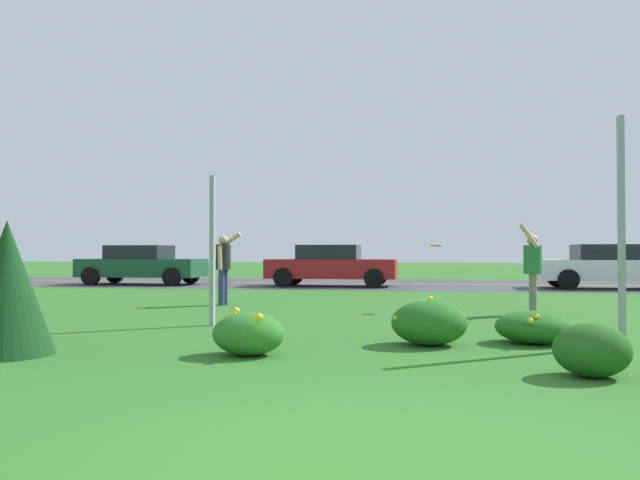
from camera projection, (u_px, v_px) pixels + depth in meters
ground_plane at (408, 308)px, 13.35m from camera, size 120.00×120.00×0.00m
highway_strip at (416, 284)px, 23.31m from camera, size 120.00×8.65×0.01m
highway_center_stripe at (416, 284)px, 23.31m from camera, size 120.00×0.16×0.00m
daylily_clump_front_left at (592, 350)px, 5.97m from camera, size 0.72×0.70×0.51m
daylily_clump_mid_left at (429, 323)px, 8.01m from camera, size 0.97×0.91×0.60m
daylily_clump_mid_right at (249, 334)px, 7.23m from camera, size 0.84×0.73×0.54m
daylily_clump_front_center at (533, 327)px, 8.18m from camera, size 0.98×0.95×0.43m
sign_post_near_path at (212, 250)px, 10.20m from camera, size 0.07×0.10×2.45m
sign_post_by_roadside at (621, 231)px, 7.95m from camera, size 0.07×0.10×2.94m
evergreen_shrub_side at (6, 287)px, 7.26m from camera, size 1.10×1.10×1.57m
person_thrower_dark_shirt at (223, 263)px, 14.11m from camera, size 0.55×0.52×1.65m
person_catcher_green_shirt at (533, 267)px, 11.96m from camera, size 0.45×0.51×1.74m
frisbee_orange at (436, 246)px, 12.72m from camera, size 0.24×0.24×0.05m
car_dark_green_leftmost at (142, 265)px, 23.11m from camera, size 4.50×2.00×1.45m
car_red_center_left at (331, 265)px, 21.90m from camera, size 4.50×2.00×1.45m
car_white_center_right at (611, 266)px, 20.34m from camera, size 4.50×2.00×1.45m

